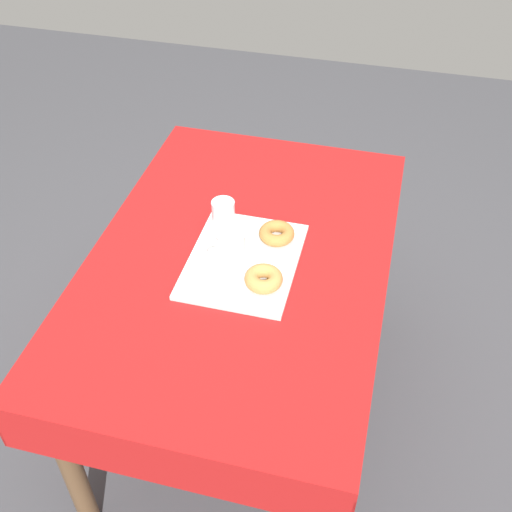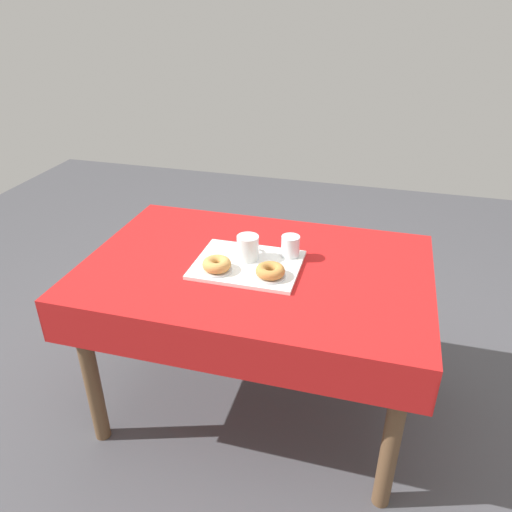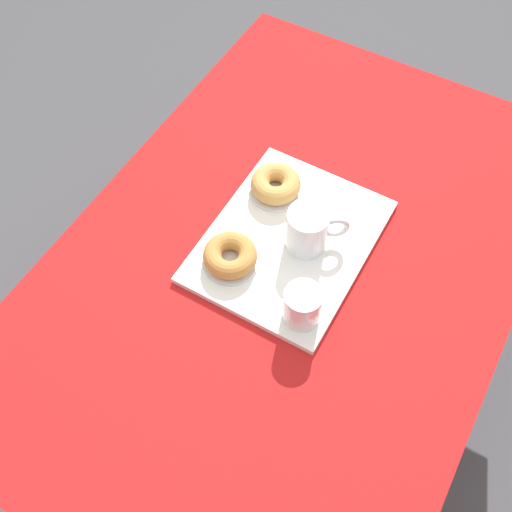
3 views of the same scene
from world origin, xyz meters
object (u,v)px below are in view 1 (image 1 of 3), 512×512
object	(u,v)px
tea_mug_left	(231,247)
sugar_donut_right	(277,233)
serving_tray	(243,261)
water_glass_near	(223,214)
donut_plate_right	(277,239)
donut_plate_left	(264,285)
dining_table	(240,277)
sugar_donut_left	(264,279)

from	to	relation	value
tea_mug_left	sugar_donut_right	distance (m)	0.17
serving_tray	sugar_donut_right	world-z (taller)	sugar_donut_right
water_glass_near	tea_mug_left	bearing A→B (deg)	23.76
tea_mug_left	water_glass_near	bearing A→B (deg)	-156.24
tea_mug_left	donut_plate_right	bearing A→B (deg)	136.71
tea_mug_left	donut_plate_left	distance (m)	0.15
water_glass_near	sugar_donut_right	bearing A→B (deg)	78.48
water_glass_near	donut_plate_left	distance (m)	0.31
tea_mug_left	serving_tray	bearing A→B (deg)	104.63
dining_table	sugar_donut_left	xyz separation A→B (m)	(0.12, 0.10, 0.14)
dining_table	serving_tray	xyz separation A→B (m)	(0.03, 0.02, 0.10)
water_glass_near	donut_plate_right	bearing A→B (deg)	78.48
serving_tray	donut_plate_left	world-z (taller)	donut_plate_left
donut_plate_right	sugar_donut_right	xyz separation A→B (m)	(0.00, 0.00, 0.02)
dining_table	sugar_donut_left	world-z (taller)	sugar_donut_left
donut_plate_right	sugar_donut_right	world-z (taller)	sugar_donut_right
donut_plate_left	donut_plate_right	bearing A→B (deg)	-177.54
water_glass_near	sugar_donut_right	distance (m)	0.19
water_glass_near	sugar_donut_left	world-z (taller)	water_glass_near
tea_mug_left	water_glass_near	distance (m)	0.17
donut_plate_right	sugar_donut_left	bearing A→B (deg)	2.46
tea_mug_left	donut_plate_right	world-z (taller)	tea_mug_left
donut_plate_right	dining_table	bearing A→B (deg)	-49.48
dining_table	tea_mug_left	size ratio (longest dim) A/B	11.32
dining_table	sugar_donut_right	xyz separation A→B (m)	(-0.08, 0.10, 0.13)
water_glass_near	serving_tray	bearing A→B (deg)	35.47
donut_plate_left	sugar_donut_right	world-z (taller)	sugar_donut_right
serving_tray	sugar_donut_right	size ratio (longest dim) A/B	3.72
sugar_donut_left	donut_plate_left	bearing A→B (deg)	0.00
serving_tray	donut_plate_right	bearing A→B (deg)	145.15
tea_mug_left	donut_plate_right	size ratio (longest dim) A/B	1.03
tea_mug_left	donut_plate_left	size ratio (longest dim) A/B	1.03
donut_plate_left	serving_tray	bearing A→B (deg)	-138.17
donut_plate_right	donut_plate_left	bearing A→B (deg)	2.46
sugar_donut_left	sugar_donut_right	bearing A→B (deg)	-177.54
dining_table	sugar_donut_right	size ratio (longest dim) A/B	12.32
water_glass_near	dining_table	bearing A→B (deg)	35.65
donut_plate_left	sugar_donut_right	size ratio (longest dim) A/B	1.05
donut_plate_right	sugar_donut_right	distance (m)	0.02
tea_mug_left	sugar_donut_right	size ratio (longest dim) A/B	1.09
donut_plate_left	sugar_donut_right	distance (m)	0.21
serving_tray	water_glass_near	xyz separation A→B (m)	(-0.15, -0.10, 0.05)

